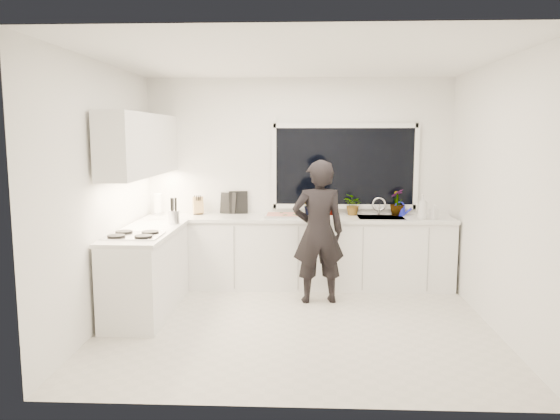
{
  "coord_description": "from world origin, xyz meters",
  "views": [
    {
      "loc": [
        0.07,
        -5.48,
        1.97
      ],
      "look_at": [
        -0.19,
        0.4,
        1.15
      ],
      "focal_mm": 35.0,
      "sensor_mm": 36.0,
      "label": 1
    }
  ],
  "objects": [
    {
      "name": "picture_frame_small",
      "position": [
        -0.8,
        1.69,
        1.07
      ],
      "size": [
        0.25,
        0.06,
        0.3
      ],
      "primitive_type": "cube",
      "rotation": [
        0.0,
        0.0,
        0.15
      ],
      "color": "black",
      "rests_on": "countertop_back"
    },
    {
      "name": "wall_right",
      "position": [
        2.01,
        0.0,
        1.35
      ],
      "size": [
        0.02,
        3.5,
        2.7
      ],
      "primitive_type": "cube",
      "color": "white",
      "rests_on": "ground"
    },
    {
      "name": "base_cabinets_back",
      "position": [
        0.0,
        1.45,
        0.44
      ],
      "size": [
        3.92,
        0.58,
        0.88
      ],
      "primitive_type": "cube",
      "color": "white",
      "rests_on": "floor"
    },
    {
      "name": "watering_can",
      "position": [
        1.31,
        1.61,
        0.98
      ],
      "size": [
        0.14,
        0.14,
        0.13
      ],
      "primitive_type": "cylinder",
      "rotation": [
        0.0,
        0.0,
        -0.01
      ],
      "color": "#1318B5",
      "rests_on": "countertop_back"
    },
    {
      "name": "stovetop",
      "position": [
        -1.69,
        -0.0,
        0.94
      ],
      "size": [
        0.56,
        0.48,
        0.03
      ],
      "primitive_type": "cube",
      "color": "black",
      "rests_on": "countertop_left"
    },
    {
      "name": "person",
      "position": [
        0.24,
        0.8,
        0.84
      ],
      "size": [
        0.67,
        0.49,
        1.68
      ],
      "primitive_type": "imported",
      "rotation": [
        0.0,
        0.0,
        3.3
      ],
      "color": "black",
      "rests_on": "floor"
    },
    {
      "name": "ceiling",
      "position": [
        0.0,
        0.0,
        2.71
      ],
      "size": [
        4.0,
        3.5,
        0.02
      ],
      "primitive_type": "cube",
      "color": "white",
      "rests_on": "wall_back"
    },
    {
      "name": "sink",
      "position": [
        1.05,
        1.45,
        0.87
      ],
      "size": [
        0.58,
        0.42,
        0.14
      ],
      "primitive_type": "cube",
      "color": "silver",
      "rests_on": "countertop_back"
    },
    {
      "name": "pizza",
      "position": [
        -0.17,
        1.42,
        0.95
      ],
      "size": [
        0.47,
        0.33,
        0.01
      ],
      "primitive_type": "cube",
      "rotation": [
        0.0,
        0.0,
        -0.0
      ],
      "color": "red",
      "rests_on": "pizza_tray"
    },
    {
      "name": "window",
      "position": [
        0.6,
        1.73,
        1.55
      ],
      "size": [
        1.8,
        0.02,
        1.0
      ],
      "primitive_type": "cube",
      "color": "black",
      "rests_on": "wall_back"
    },
    {
      "name": "soap_bottles",
      "position": [
        1.57,
        1.3,
        1.06
      ],
      "size": [
        0.26,
        0.13,
        0.31
      ],
      "color": "#D8BF66",
      "rests_on": "countertop_back"
    },
    {
      "name": "countertop_back",
      "position": [
        0.0,
        1.44,
        0.9
      ],
      "size": [
        3.94,
        0.62,
        0.04
      ],
      "primitive_type": "cube",
      "color": "silver",
      "rests_on": "base_cabinets_back"
    },
    {
      "name": "wall_back",
      "position": [
        0.0,
        1.76,
        1.35
      ],
      "size": [
        4.0,
        0.02,
        2.7
      ],
      "primitive_type": "cube",
      "color": "white",
      "rests_on": "ground"
    },
    {
      "name": "utensil_crock",
      "position": [
        -1.46,
        0.8,
        1.0
      ],
      "size": [
        0.16,
        0.16,
        0.16
      ],
      "primitive_type": "cylinder",
      "rotation": [
        0.0,
        0.0,
        -0.22
      ],
      "color": "silver",
      "rests_on": "countertop_left"
    },
    {
      "name": "upper_cabinets",
      "position": [
        -1.79,
        0.7,
        1.85
      ],
      "size": [
        0.34,
        2.1,
        0.7
      ],
      "primitive_type": "cube",
      "color": "white",
      "rests_on": "wall_left"
    },
    {
      "name": "faucet",
      "position": [
        1.05,
        1.65,
        1.03
      ],
      "size": [
        0.03,
        0.03,
        0.22
      ],
      "primitive_type": "cylinder",
      "color": "silver",
      "rests_on": "countertop_back"
    },
    {
      "name": "pizza_tray",
      "position": [
        -0.17,
        1.42,
        0.94
      ],
      "size": [
        0.51,
        0.38,
        0.03
      ],
      "primitive_type": "cube",
      "rotation": [
        0.0,
        0.0,
        -0.0
      ],
      "color": "#B1B0B5",
      "rests_on": "countertop_back"
    },
    {
      "name": "floor",
      "position": [
        0.0,
        0.0,
        -0.01
      ],
      "size": [
        4.0,
        3.5,
        0.02
      ],
      "primitive_type": "cube",
      "color": "beige",
      "rests_on": "ground"
    },
    {
      "name": "base_cabinets_left",
      "position": [
        -1.67,
        0.35,
        0.44
      ],
      "size": [
        0.58,
        1.6,
        0.88
      ],
      "primitive_type": "cube",
      "color": "white",
      "rests_on": "floor"
    },
    {
      "name": "countertop_left",
      "position": [
        -1.67,
        0.35,
        0.9
      ],
      "size": [
        0.62,
        1.6,
        0.04
      ],
      "primitive_type": "cube",
      "color": "silver",
      "rests_on": "base_cabinets_left"
    },
    {
      "name": "paper_towel_roll",
      "position": [
        -1.85,
        1.55,
        1.05
      ],
      "size": [
        0.13,
        0.13,
        0.26
      ],
      "primitive_type": "cylinder",
      "rotation": [
        0.0,
        0.0,
        0.16
      ],
      "color": "white",
      "rests_on": "countertop_back"
    },
    {
      "name": "wall_left",
      "position": [
        -2.01,
        0.0,
        1.35
      ],
      "size": [
        0.02,
        3.5,
        2.7
      ],
      "primitive_type": "cube",
      "color": "white",
      "rests_on": "ground"
    },
    {
      "name": "herb_plants",
      "position": [
        0.78,
        1.61,
        1.07
      ],
      "size": [
        1.39,
        0.32,
        0.34
      ],
      "color": "#26662D",
      "rests_on": "countertop_back"
    },
    {
      "name": "picture_frame_large",
      "position": [
        -0.94,
        1.69,
        1.06
      ],
      "size": [
        0.22,
        0.08,
        0.28
      ],
      "primitive_type": "cube",
      "rotation": [
        0.0,
        0.0,
        -0.27
      ],
      "color": "black",
      "rests_on": "countertop_back"
    },
    {
      "name": "knife_block",
      "position": [
        -1.33,
        1.59,
        1.03
      ],
      "size": [
        0.16,
        0.14,
        0.22
      ],
      "primitive_type": "cube",
      "rotation": [
        0.0,
        0.0,
        0.35
      ],
      "color": "olive",
      "rests_on": "countertop_back"
    }
  ]
}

